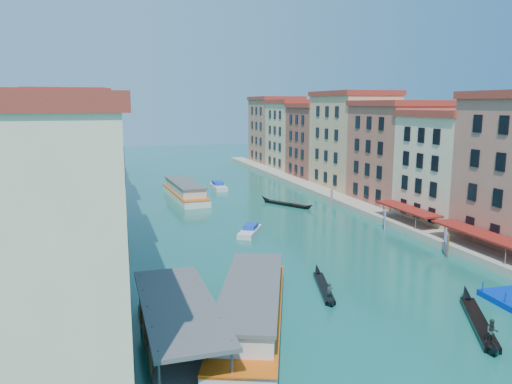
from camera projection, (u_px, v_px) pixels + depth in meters
left_bank_palazzos at (69, 157)px, 82.91m from camera, size 12.80×128.40×21.00m
right_bank_palazzos at (367, 148)px, 99.72m from camera, size 12.80×128.40×21.00m
quay at (329, 195)px, 98.98m from camera, size 4.00×140.00×1.00m
restaurant_awnings at (486, 235)px, 59.14m from camera, size 3.20×44.55×3.12m
vaporetto_stop at (179, 331)px, 37.81m from camera, size 5.40×16.40×3.65m
mooring_poles_right at (432, 239)px, 63.97m from camera, size 1.44×54.24×3.20m
mooring_poles_left at (146, 337)px, 37.10m from camera, size 0.24×8.24×3.20m
vaporetto_near at (251, 306)px, 42.33m from camera, size 12.84×22.56×3.31m
vaporetto_far at (185, 191)px, 98.50m from camera, size 6.04×22.01×3.24m
gondola_fore at (324, 286)px, 49.99m from camera, size 3.73×10.49×2.13m
gondola_right at (479, 321)px, 41.65m from camera, size 7.46×12.03×2.65m
gondola_far at (285, 203)px, 91.58m from camera, size 7.23×11.18×1.77m
motorboat_mid at (250, 230)px, 71.30m from camera, size 5.13×6.68×1.36m
motorboat_far at (218, 186)px, 108.96m from camera, size 2.70×8.02×1.65m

